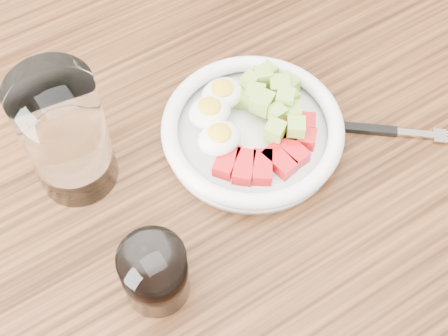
{
  "coord_description": "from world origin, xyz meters",
  "views": [
    {
      "loc": [
        -0.22,
        -0.32,
        1.44
      ],
      "look_at": [
        -0.01,
        0.01,
        0.8
      ],
      "focal_mm": 50.0,
      "sensor_mm": 36.0,
      "label": 1
    }
  ],
  "objects": [
    {
      "name": "water_glass",
      "position": [
        -0.16,
        0.11,
        0.86
      ],
      "size": [
        0.1,
        0.1,
        0.17
      ],
      "primitive_type": "cylinder",
      "color": "white",
      "rests_on": "dining_table"
    },
    {
      "name": "fork",
      "position": [
        0.2,
        -0.04,
        0.77
      ],
      "size": [
        0.15,
        0.13,
        0.01
      ],
      "color": "black",
      "rests_on": "dining_table"
    },
    {
      "name": "coffee_glass",
      "position": [
        -0.15,
        -0.07,
        0.81
      ],
      "size": [
        0.07,
        0.07,
        0.08
      ],
      "color": "white",
      "rests_on": "dining_table"
    },
    {
      "name": "bowl",
      "position": [
        0.05,
        0.05,
        0.79
      ],
      "size": [
        0.23,
        0.23,
        0.06
      ],
      "color": "white",
      "rests_on": "dining_table"
    },
    {
      "name": "dining_table",
      "position": [
        0.0,
        0.0,
        0.67
      ],
      "size": [
        1.5,
        0.9,
        0.77
      ],
      "color": "brown",
      "rests_on": "ground"
    }
  ]
}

